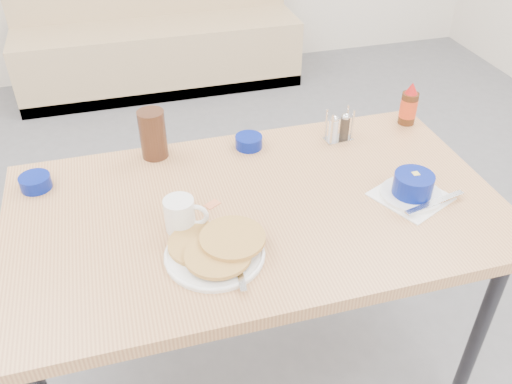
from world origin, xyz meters
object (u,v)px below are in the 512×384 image
object	(u,v)px
booth_bench	(157,35)
creamer_bowl	(35,182)
pancake_plate	(216,250)
dining_table	(256,222)
butter_bowl	(249,142)
grits_setting	(413,188)
condiment_caddy	(339,129)
amber_tumbler	(153,134)
syrup_bottle	(409,106)
coffee_mug	(181,214)

from	to	relation	value
booth_bench	creamer_bowl	world-z (taller)	booth_bench
pancake_plate	booth_bench	bearing A→B (deg)	86.73
dining_table	butter_bowl	bearing A→B (deg)	78.88
grits_setting	butter_bowl	world-z (taller)	grits_setting
creamer_bowl	condiment_caddy	world-z (taller)	condiment_caddy
condiment_caddy	amber_tumbler	bearing A→B (deg)	167.60
booth_bench	syrup_bottle	world-z (taller)	booth_bench
grits_setting	amber_tumbler	bearing A→B (deg)	148.32
amber_tumbler	syrup_bottle	distance (m)	0.88
booth_bench	coffee_mug	world-z (taller)	booth_bench
creamer_bowl	booth_bench	bearing A→B (deg)	75.09
coffee_mug	pancake_plate	bearing A→B (deg)	-63.31
booth_bench	amber_tumbler	distance (m)	2.26
dining_table	grits_setting	distance (m)	0.46
dining_table	grits_setting	xyz separation A→B (m)	(0.44, -0.08, 0.10)
grits_setting	syrup_bottle	size ratio (longest dim) A/B	1.73
creamer_bowl	butter_bowl	xyz separation A→B (m)	(0.67, 0.05, -0.00)
grits_setting	butter_bowl	size ratio (longest dim) A/B	2.98
amber_tumbler	coffee_mug	bearing A→B (deg)	-86.39
pancake_plate	amber_tumbler	xyz separation A→B (m)	(-0.09, 0.51, 0.06)
pancake_plate	condiment_caddy	distance (m)	0.68
booth_bench	dining_table	size ratio (longest dim) A/B	1.36
dining_table	butter_bowl	xyz separation A→B (m)	(0.06, 0.31, 0.08)
pancake_plate	dining_table	bearing A→B (deg)	47.89
coffee_mug	booth_bench	bearing A→B (deg)	85.13
booth_bench	creamer_bowl	size ratio (longest dim) A/B	20.91
condiment_caddy	creamer_bowl	bearing A→B (deg)	174.73
butter_bowl	amber_tumbler	size ratio (longest dim) A/B	0.56
pancake_plate	creamer_bowl	size ratio (longest dim) A/B	3.06
dining_table	syrup_bottle	bearing A→B (deg)	26.17
butter_bowl	syrup_bottle	xyz separation A→B (m)	(0.58, 0.01, 0.05)
grits_setting	syrup_bottle	distance (m)	0.45
grits_setting	amber_tumbler	world-z (taller)	amber_tumbler
dining_table	coffee_mug	size ratio (longest dim) A/B	11.93
dining_table	butter_bowl	world-z (taller)	butter_bowl
butter_bowl	syrup_bottle	distance (m)	0.58
dining_table	amber_tumbler	distance (m)	0.44
syrup_bottle	coffee_mug	bearing A→B (deg)	-157.51
dining_table	creamer_bowl	bearing A→B (deg)	156.95
coffee_mug	butter_bowl	xyz separation A→B (m)	(0.28, 0.35, -0.03)
creamer_bowl	pancake_plate	bearing A→B (deg)	-43.50
dining_table	condiment_caddy	bearing A→B (deg)	37.02
creamer_bowl	amber_tumbler	distance (m)	0.38
condiment_caddy	coffee_mug	bearing A→B (deg)	-157.82
coffee_mug	creamer_bowl	xyz separation A→B (m)	(-0.39, 0.30, -0.03)
dining_table	condiment_caddy	world-z (taller)	condiment_caddy
syrup_bottle	butter_bowl	bearing A→B (deg)	-179.41
grits_setting	creamer_bowl	xyz separation A→B (m)	(-1.05, 0.34, -0.01)
pancake_plate	amber_tumbler	bearing A→B (deg)	99.90
butter_bowl	amber_tumbler	world-z (taller)	amber_tumbler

